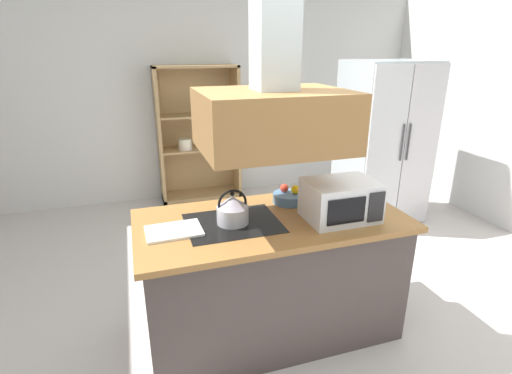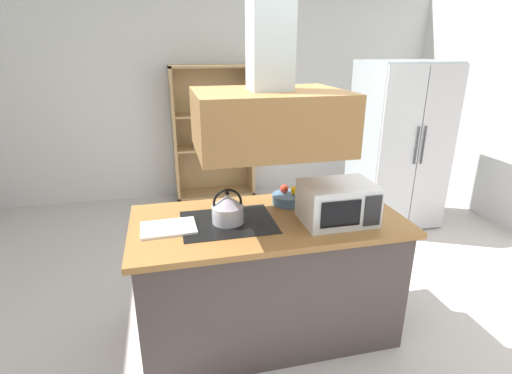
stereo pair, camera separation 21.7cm
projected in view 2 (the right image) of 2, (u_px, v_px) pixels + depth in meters
ground_plane at (287, 321)px, 3.01m from camera, size 7.80×7.80×0.00m
wall_back at (223, 96)px, 5.29m from camera, size 6.00×0.12×2.70m
kitchen_island at (267, 276)px, 2.77m from camera, size 1.80×0.88×0.90m
range_hood at (269, 99)px, 2.35m from camera, size 0.90×0.70×1.32m
refrigerator at (398, 145)px, 4.46m from camera, size 0.90×0.77×1.84m
dish_cabinet at (213, 141)px, 5.25m from camera, size 1.05×0.40×1.76m
kettle at (228, 209)px, 2.53m from camera, size 0.21×0.21×0.23m
cutting_board at (168, 228)px, 2.46m from camera, size 0.35×0.25×0.02m
microwave at (338, 203)px, 2.54m from camera, size 0.46×0.35×0.26m
fruit_bowl at (288, 198)px, 2.86m from camera, size 0.23×0.23×0.13m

